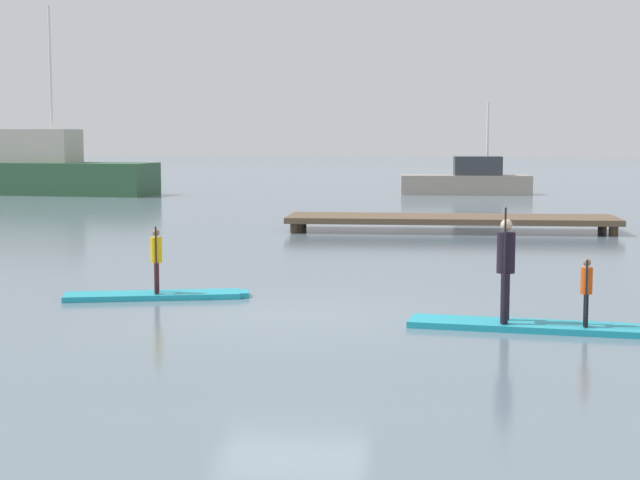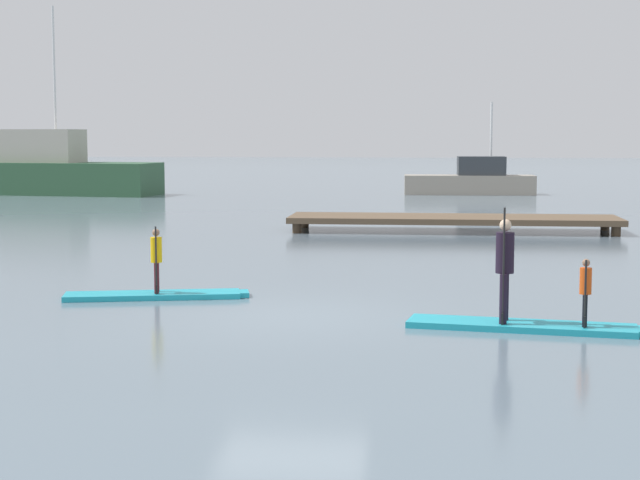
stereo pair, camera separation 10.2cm
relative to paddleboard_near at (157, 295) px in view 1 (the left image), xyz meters
The scene contains 9 objects.
ground_plane 3.14m from the paddleboard_near, 29.82° to the right, with size 240.00×240.00×0.00m, color slate.
paddleboard_near is the anchor object (origin of this frame).
paddler_child_solo 0.72m from the paddleboard_near, 48.76° to the right, with size 0.25×0.40×1.24m.
paddleboard_far 6.92m from the paddleboard_near, 20.11° to the right, with size 3.71×1.32×0.10m.
paddler_adult 6.66m from the paddleboard_near, 20.74° to the right, with size 0.32×0.50×1.80m.
paddler_child_front 7.82m from the paddleboard_near, 18.93° to the right, with size 0.21×0.37×1.03m.
fishing_boat_white_large 34.55m from the paddleboard_near, 113.50° to the left, with size 10.28×4.35×9.40m.
fishing_boat_green_midground 34.75m from the paddleboard_near, 78.16° to the left, with size 6.59×2.07×4.65m.
floating_dock 14.88m from the paddleboard_near, 67.30° to the left, with size 10.18×2.52×0.48m.
Camera 1 is at (2.17, -16.64, 3.00)m, focal length 57.26 mm.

